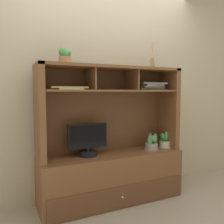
{
  "coord_description": "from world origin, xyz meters",
  "views": [
    {
      "loc": [
        -1.15,
        -2.4,
        1.23
      ],
      "look_at": [
        0.0,
        0.0,
        1.01
      ],
      "focal_mm": 38.49,
      "sensor_mm": 36.0,
      "label": 1
    }
  ],
  "objects_px": {
    "magazine_stack_centre": "(69,88)",
    "potted_succulent": "(65,56)",
    "media_console": "(112,162)",
    "potted_orchid": "(152,143)",
    "magazine_stack_left": "(150,86)",
    "potted_fern": "(165,142)",
    "diffuser_bottle": "(152,63)",
    "tv_monitor": "(88,142)"
  },
  "relations": [
    {
      "from": "magazine_stack_centre",
      "to": "potted_succulent",
      "type": "bearing_deg",
      "value": 128.07
    },
    {
      "from": "media_console",
      "to": "potted_orchid",
      "type": "height_order",
      "value": "media_console"
    },
    {
      "from": "potted_succulent",
      "to": "magazine_stack_left",
      "type": "bearing_deg",
      "value": 2.3
    },
    {
      "from": "potted_fern",
      "to": "magazine_stack_centre",
      "type": "height_order",
      "value": "magazine_stack_centre"
    },
    {
      "from": "media_console",
      "to": "potted_fern",
      "type": "height_order",
      "value": "media_console"
    },
    {
      "from": "potted_fern",
      "to": "magazine_stack_centre",
      "type": "xyz_separation_m",
      "value": [
        -1.22,
        -0.03,
        0.66
      ]
    },
    {
      "from": "diffuser_bottle",
      "to": "media_console",
      "type": "bearing_deg",
      "value": 179.01
    },
    {
      "from": "potted_fern",
      "to": "magazine_stack_left",
      "type": "bearing_deg",
      "value": 166.75
    },
    {
      "from": "potted_orchid",
      "to": "potted_fern",
      "type": "bearing_deg",
      "value": 5.73
    },
    {
      "from": "potted_fern",
      "to": "diffuser_bottle",
      "type": "bearing_deg",
      "value": 174.62
    },
    {
      "from": "media_console",
      "to": "potted_orchid",
      "type": "bearing_deg",
      "value": -5.47
    },
    {
      "from": "potted_orchid",
      "to": "magazine_stack_centre",
      "type": "bearing_deg",
      "value": -179.46
    },
    {
      "from": "diffuser_bottle",
      "to": "potted_succulent",
      "type": "height_order",
      "value": "diffuser_bottle"
    },
    {
      "from": "tv_monitor",
      "to": "potted_orchid",
      "type": "bearing_deg",
      "value": -3.67
    },
    {
      "from": "potted_orchid",
      "to": "potted_succulent",
      "type": "height_order",
      "value": "potted_succulent"
    },
    {
      "from": "potted_fern",
      "to": "potted_succulent",
      "type": "relative_size",
      "value": 1.15
    },
    {
      "from": "potted_orchid",
      "to": "diffuser_bottle",
      "type": "height_order",
      "value": "diffuser_bottle"
    },
    {
      "from": "tv_monitor",
      "to": "potted_fern",
      "type": "bearing_deg",
      "value": -1.68
    },
    {
      "from": "media_console",
      "to": "diffuser_bottle",
      "type": "xyz_separation_m",
      "value": [
        0.53,
        -0.01,
        1.13
      ]
    },
    {
      "from": "media_console",
      "to": "tv_monitor",
      "type": "relative_size",
      "value": 3.71
    },
    {
      "from": "tv_monitor",
      "to": "magazine_stack_centre",
      "type": "height_order",
      "value": "magazine_stack_centre"
    },
    {
      "from": "magazine_stack_centre",
      "to": "potted_succulent",
      "type": "relative_size",
      "value": 2.15
    },
    {
      "from": "diffuser_bottle",
      "to": "magazine_stack_centre",
      "type": "bearing_deg",
      "value": -177.27
    },
    {
      "from": "magazine_stack_left",
      "to": "magazine_stack_centre",
      "type": "height_order",
      "value": "magazine_stack_left"
    },
    {
      "from": "magazine_stack_left",
      "to": "potted_fern",
      "type": "bearing_deg",
      "value": -13.25
    },
    {
      "from": "potted_fern",
      "to": "magazine_stack_left",
      "type": "distance_m",
      "value": 0.72
    },
    {
      "from": "media_console",
      "to": "potted_orchid",
      "type": "xyz_separation_m",
      "value": [
        0.51,
        -0.05,
        0.18
      ]
    },
    {
      "from": "diffuser_bottle",
      "to": "potted_succulent",
      "type": "distance_m",
      "value": 1.06
    },
    {
      "from": "potted_fern",
      "to": "magazine_stack_left",
      "type": "relative_size",
      "value": 0.53
    },
    {
      "from": "media_console",
      "to": "potted_fern",
      "type": "bearing_deg",
      "value": -2.17
    },
    {
      "from": "media_console",
      "to": "tv_monitor",
      "type": "xyz_separation_m",
      "value": [
        -0.28,
        0.0,
        0.26
      ]
    },
    {
      "from": "tv_monitor",
      "to": "potted_succulent",
      "type": "height_order",
      "value": "potted_succulent"
    },
    {
      "from": "potted_orchid",
      "to": "magazine_stack_centre",
      "type": "relative_size",
      "value": 0.52
    },
    {
      "from": "tv_monitor",
      "to": "potted_succulent",
      "type": "bearing_deg",
      "value": -174.12
    },
    {
      "from": "diffuser_bottle",
      "to": "tv_monitor",
      "type": "bearing_deg",
      "value": 179.21
    },
    {
      "from": "magazine_stack_left",
      "to": "diffuser_bottle",
      "type": "relative_size",
      "value": 1.19
    },
    {
      "from": "potted_orchid",
      "to": "diffuser_bottle",
      "type": "relative_size",
      "value": 0.61
    },
    {
      "from": "tv_monitor",
      "to": "diffuser_bottle",
      "type": "relative_size",
      "value": 1.37
    },
    {
      "from": "magazine_stack_left",
      "to": "tv_monitor",
      "type": "bearing_deg",
      "value": -178.79
    },
    {
      "from": "potted_fern",
      "to": "media_console",
      "type": "bearing_deg",
      "value": 177.83
    },
    {
      "from": "potted_orchid",
      "to": "potted_fern",
      "type": "distance_m",
      "value": 0.21
    },
    {
      "from": "magazine_stack_centre",
      "to": "diffuser_bottle",
      "type": "relative_size",
      "value": 1.18
    }
  ]
}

